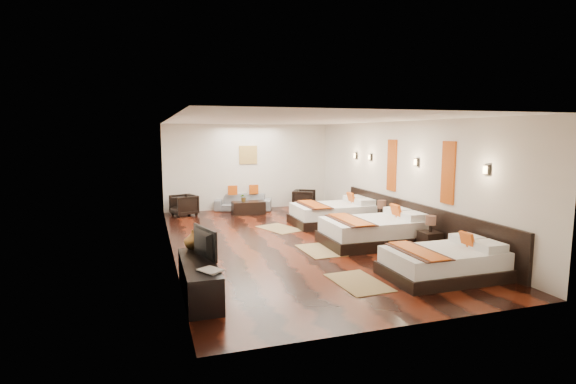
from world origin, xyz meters
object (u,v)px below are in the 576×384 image
object	(u,v)px
armchair_left	(184,205)
tv_console	(199,279)
coffee_table	(248,208)
figurine	(193,239)
bed_near	(445,263)
nightstand_a	(430,240)
bed_mid	(376,231)
sofa	(243,202)
bed_far	(334,214)
nightstand_b	(381,221)
tv	(200,243)
book	(203,273)
armchair_right	(304,199)
table_plant	(244,197)

from	to	relation	value
armchair_left	tv_console	bearing A→B (deg)	-22.16
coffee_table	figurine	bearing A→B (deg)	-111.46
bed_near	nightstand_a	bearing A→B (deg)	62.92
bed_near	bed_mid	bearing A→B (deg)	89.91
figurine	sofa	size ratio (longest dim) A/B	0.18
bed_far	tv_console	bearing A→B (deg)	-133.87
nightstand_b	tv	size ratio (longest dim) A/B	0.97
coffee_table	nightstand_b	bearing A→B (deg)	-52.15
book	sofa	distance (m)	8.22
bed_near	book	xyz separation A→B (m)	(-4.20, -0.20, 0.30)
bed_near	armchair_left	xyz separation A→B (m)	(-3.87, 7.35, 0.06)
bed_far	nightstand_a	xyz separation A→B (m)	(0.75, -3.30, -0.02)
figurine	bed_far	bearing A→B (deg)	40.16
coffee_table	sofa	bearing A→B (deg)	90.00
tv	coffee_table	xyz separation A→B (m)	(2.21, 6.34, -0.59)
bed_mid	armchair_right	size ratio (longest dim) A/B	3.33
bed_mid	table_plant	distance (m)	5.02
bed_far	book	bearing A→B (deg)	-130.26
nightstand_b	bed_near	bearing A→B (deg)	-102.07
tv_console	armchair_right	size ratio (longest dim) A/B	2.55
bed_far	armchair_right	distance (m)	2.57
book	tv_console	bearing A→B (deg)	90.00
tv	bed_mid	bearing A→B (deg)	-81.89
nightstand_b	armchair_left	bearing A→B (deg)	140.20
armchair_left	figurine	bearing A→B (deg)	-22.52
bed_mid	bed_far	distance (m)	2.31
sofa	armchair_right	bearing A→B (deg)	8.20
bed_near	bed_mid	distance (m)	2.45
nightstand_a	coffee_table	distance (m)	6.12
tv	book	bearing A→B (deg)	160.74
nightstand_a	tv_console	xyz separation A→B (m)	(-4.95, -1.07, -0.00)
tv	book	xyz separation A→B (m)	(-0.05, -0.82, -0.23)
nightstand_b	sofa	world-z (taller)	nightstand_b
nightstand_b	book	world-z (taller)	nightstand_b
armchair_left	nightstand_a	bearing A→B (deg)	18.67
armchair_right	coffee_table	xyz separation A→B (m)	(-1.98, -0.37, -0.12)
bed_far	nightstand_a	bearing A→B (deg)	-77.24
bed_mid	figurine	size ratio (longest dim) A/B	7.21
coffee_table	table_plant	bearing A→B (deg)	156.65
bed_mid	nightstand_b	size ratio (longest dim) A/B	2.87
bed_near	coffee_table	world-z (taller)	bed_near
nightstand_a	armchair_right	xyz separation A→B (m)	(-0.70, 5.87, 0.04)
tv_console	coffee_table	bearing A→B (deg)	71.03
tv	nightstand_b	bearing A→B (deg)	-75.24
bed_mid	sofa	world-z (taller)	bed_mid
figurine	table_plant	bearing A→B (deg)	69.87
bed_mid	nightstand_b	xyz separation A→B (m)	(0.75, 1.05, -0.02)
nightstand_a	tv_console	bearing A→B (deg)	-167.76
sofa	armchair_left	world-z (taller)	armchair_left
sofa	table_plant	bearing A→B (deg)	-82.33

